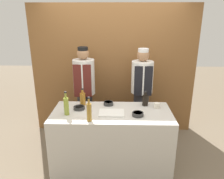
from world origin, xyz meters
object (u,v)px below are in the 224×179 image
object	(u,v)px
cup_cream	(157,105)
bottle_amber	(83,99)
bottle_vinegar	(89,112)
bottle_oil	(66,106)
chef_right	(141,93)
bottle_soy	(145,100)
chef_left	(85,92)
sauce_bowl_orange	(79,108)
sauce_bowl_yellow	(108,103)
cutting_board	(112,113)
sauce_bowl_brown	(138,114)

from	to	relation	value
cup_cream	bottle_amber	bearing A→B (deg)	175.67
bottle_vinegar	bottle_amber	distance (m)	0.55
bottle_oil	chef_right	distance (m)	1.42
bottle_soy	chef_left	world-z (taller)	chef_left
sauce_bowl_orange	bottle_oil	bearing A→B (deg)	-127.01
cup_cream	sauce_bowl_yellow	bearing A→B (deg)	172.36
cup_cream	bottle_soy	bearing A→B (deg)	149.88
sauce_bowl_yellow	bottle_oil	bearing A→B (deg)	-147.37
chef_left	chef_right	bearing A→B (deg)	0.01
bottle_soy	bottle_vinegar	distance (m)	0.94
sauce_bowl_yellow	cutting_board	xyz separation A→B (m)	(0.06, -0.31, -0.02)
bottle_oil	cup_cream	world-z (taller)	bottle_oil
cutting_board	chef_left	size ratio (longest dim) A/B	0.20
sauce_bowl_brown	cup_cream	bearing A→B (deg)	42.49
sauce_bowl_brown	cutting_board	bearing A→B (deg)	169.92
cutting_board	bottle_amber	distance (m)	0.54
sauce_bowl_brown	bottle_oil	distance (m)	0.97
bottle_soy	sauce_bowl_yellow	bearing A→B (deg)	179.70
bottle_soy	cup_cream	xyz separation A→B (m)	(0.16, -0.09, -0.05)
bottle_soy	bottle_oil	size ratio (longest dim) A/B	0.67
sauce_bowl_yellow	chef_right	bearing A→B (deg)	43.53
bottle_amber	bottle_vinegar	bearing A→B (deg)	-72.57
bottle_oil	bottle_amber	distance (m)	0.38
sauce_bowl_yellow	sauce_bowl_brown	size ratio (longest dim) A/B	0.95
sauce_bowl_orange	sauce_bowl_yellow	size ratio (longest dim) A/B	1.12
sauce_bowl_orange	bottle_vinegar	size ratio (longest dim) A/B	0.49
sauce_bowl_brown	bottle_vinegar	xyz separation A→B (m)	(-0.63, -0.17, 0.10)
bottle_amber	chef_left	bearing A→B (deg)	95.66
sauce_bowl_orange	chef_right	xyz separation A→B (m)	(0.97, 0.70, -0.02)
sauce_bowl_orange	bottle_vinegar	bearing A→B (deg)	-62.12
bottle_oil	bottle_vinegar	world-z (taller)	bottle_oil
sauce_bowl_orange	bottle_soy	distance (m)	0.98
bottle_vinegar	cup_cream	xyz separation A→B (m)	(0.93, 0.44, -0.09)
bottle_soy	bottle_oil	world-z (taller)	bottle_oil
bottle_soy	bottle_oil	xyz separation A→B (m)	(-1.11, -0.35, 0.04)
sauce_bowl_orange	bottle_amber	bearing A→B (deg)	79.69
cutting_board	bottle_amber	world-z (taller)	bottle_amber
bottle_oil	bottle_amber	size ratio (longest dim) A/B	1.28
bottle_oil	chef_right	size ratio (longest dim) A/B	0.20
sauce_bowl_orange	chef_right	distance (m)	1.19
bottle_soy	sauce_bowl_brown	bearing A→B (deg)	-111.02
sauce_bowl_orange	bottle_amber	size ratio (longest dim) A/B	0.62
chef_left	cutting_board	bearing A→B (deg)	-59.21
bottle_vinegar	bottle_amber	world-z (taller)	bottle_vinegar
chef_left	sauce_bowl_yellow	bearing A→B (deg)	-50.01
sauce_bowl_brown	cutting_board	distance (m)	0.36
bottle_vinegar	chef_right	xyz separation A→B (m)	(0.77, 1.06, -0.12)
sauce_bowl_brown	bottle_oil	xyz separation A→B (m)	(-0.97, 0.02, 0.10)
sauce_bowl_brown	cutting_board	xyz separation A→B (m)	(-0.36, 0.06, -0.02)
chef_left	bottle_oil	bearing A→B (deg)	-97.42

